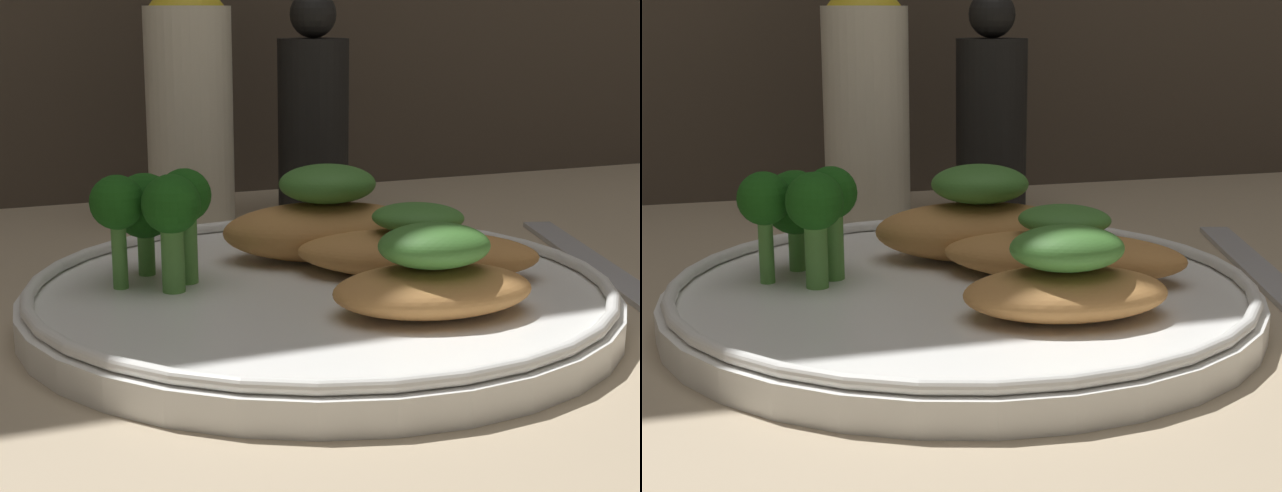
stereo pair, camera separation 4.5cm
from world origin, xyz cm
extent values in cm
cube|color=tan|center=(0.00, 0.00, -0.50)|extent=(180.00, 180.00, 1.00)
cylinder|color=white|center=(0.00, 0.00, 0.70)|extent=(27.68, 27.68, 1.40)
torus|color=white|center=(0.00, 0.00, 1.70)|extent=(27.08, 27.08, 0.60)
ellipsoid|color=#BC7F42|center=(2.96, -5.53, 2.43)|extent=(9.44, 6.58, 2.05)
ellipsoid|color=#3D752D|center=(2.96, -5.53, 4.39)|extent=(5.32, 4.48, 1.87)
ellipsoid|color=#BC7F42|center=(5.08, -0.12, 2.53)|extent=(12.59, 9.82, 2.27)
ellipsoid|color=#3D752D|center=(5.08, -0.12, 4.35)|extent=(5.60, 5.24, 1.36)
ellipsoid|color=#BC7F42|center=(2.33, 4.72, 2.90)|extent=(11.85, 8.15, 3.01)
ellipsoid|color=#3D752D|center=(2.33, 4.72, 5.41)|extent=(5.92, 5.24, 2.00)
cylinder|color=#569942|center=(-5.54, 3.22, 3.07)|extent=(1.08, 1.08, 3.34)
sphere|color=#195114|center=(-5.54, 3.22, 5.63)|extent=(2.53, 2.53, 2.53)
cylinder|color=#569942|center=(-6.99, 5.35, 2.57)|extent=(0.82, 0.82, 2.34)
sphere|color=#195114|center=(-6.99, 5.35, 4.85)|extent=(3.17, 3.17, 3.17)
cylinder|color=#569942|center=(-8.66, 3.41, 3.00)|extent=(0.71, 0.71, 3.20)
sphere|color=#195114|center=(-8.66, 3.41, 5.49)|extent=(2.53, 2.53, 2.53)
cylinder|color=#569942|center=(-6.50, 1.93, 2.98)|extent=(1.05, 1.05, 3.16)
sphere|color=#195114|center=(-6.50, 1.93, 5.51)|extent=(2.72, 2.72, 2.72)
cylinder|color=silver|center=(0.27, 22.98, 7.16)|extent=(5.77, 5.77, 14.32)
cylinder|color=black|center=(8.85, 22.98, 6.07)|extent=(4.98, 4.98, 12.15)
sphere|color=black|center=(8.85, 22.98, 13.77)|extent=(3.23, 3.23, 3.23)
cube|color=#B2B2B7|center=(18.00, 3.51, 0.30)|extent=(7.38, 19.11, 0.60)
camera|label=1|loc=(-16.65, -40.87, 14.07)|focal=55.00mm
camera|label=2|loc=(-12.37, -42.36, 14.07)|focal=55.00mm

